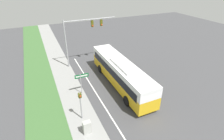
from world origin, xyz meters
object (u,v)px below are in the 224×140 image
bus (120,72)px  signal_gantry (81,32)px  pedestrian_signal (81,102)px  utility_cabinet (87,127)px  street_sign (81,80)px

bus → signal_gantry: (-2.59, 7.27, 3.19)m
pedestrian_signal → utility_cabinet: size_ratio=2.50×
street_sign → utility_cabinet: bearing=-102.0°
bus → street_sign: bearing=180.0°
street_sign → utility_cabinet: (-1.22, -5.77, -1.20)m
bus → utility_cabinet: (-6.06, -5.77, -1.09)m
bus → utility_cabinet: size_ratio=10.36×
pedestrian_signal → utility_cabinet: bearing=-91.7°
signal_gantry → pedestrian_signal: 12.07m
signal_gantry → pedestrian_signal: size_ratio=2.50×
utility_cabinet → street_sign: bearing=78.0°
street_sign → utility_cabinet: 6.02m
signal_gantry → street_sign: 8.21m
pedestrian_signal → street_sign: 4.09m
street_sign → pedestrian_signal: bearing=-106.6°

